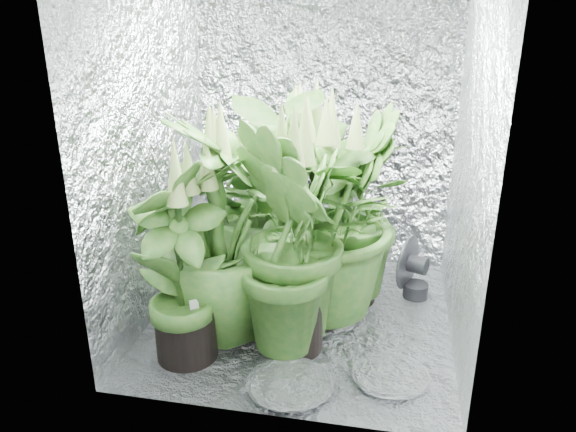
# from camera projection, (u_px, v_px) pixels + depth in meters

# --- Properties ---
(ground) EXTENTS (1.60, 1.60, 0.00)m
(ground) POSITION_uv_depth(u_px,v_px,m) (301.00, 317.00, 3.11)
(ground) COLOR silver
(ground) RESTS_ON ground
(walls) EXTENTS (1.62, 1.62, 2.00)m
(walls) POSITION_uv_depth(u_px,v_px,m) (303.00, 141.00, 2.75)
(walls) COLOR silver
(walls) RESTS_ON ground
(plant_a) EXTENTS (0.95, 0.95, 1.04)m
(plant_a) POSITION_uv_depth(u_px,v_px,m) (258.00, 204.00, 3.37)
(plant_a) COLOR black
(plant_a) RESTS_ON ground
(plant_b) EXTENTS (0.79, 0.79, 1.23)m
(plant_b) POSITION_uv_depth(u_px,v_px,m) (301.00, 195.00, 3.30)
(plant_b) COLOR black
(plant_b) RESTS_ON ground
(plant_c) EXTENTS (0.75, 0.75, 1.20)m
(plant_c) POSITION_uv_depth(u_px,v_px,m) (352.00, 210.00, 3.11)
(plant_c) COLOR black
(plant_c) RESTS_ON ground
(plant_d) EXTENTS (0.85, 0.85, 1.22)m
(plant_d) POSITION_uv_depth(u_px,v_px,m) (219.00, 232.00, 2.78)
(plant_d) COLOR black
(plant_d) RESTS_ON ground
(plant_e) EXTENTS (1.32, 1.32, 1.25)m
(plant_e) POSITION_uv_depth(u_px,v_px,m) (319.00, 216.00, 2.91)
(plant_e) COLOR black
(plant_e) RESTS_ON ground
(plant_f) EXTENTS (0.71, 0.71, 1.10)m
(plant_f) POSITION_uv_depth(u_px,v_px,m) (181.00, 264.00, 2.60)
(plant_f) COLOR black
(plant_f) RESTS_ON ground
(plant_g) EXTENTS (0.78, 0.78, 1.26)m
(plant_g) POSITION_uv_depth(u_px,v_px,m) (293.00, 241.00, 2.64)
(plant_g) COLOR black
(plant_g) RESTS_ON ground
(circulation_fan) EXTENTS (0.20, 0.31, 0.37)m
(circulation_fan) POSITION_uv_depth(u_px,v_px,m) (412.00, 271.00, 3.29)
(circulation_fan) COLOR black
(circulation_fan) RESTS_ON ground
(plant_label) EXTENTS (0.05, 0.04, 0.07)m
(plant_label) POSITION_uv_depth(u_px,v_px,m) (194.00, 307.00, 2.63)
(plant_label) COLOR white
(plant_label) RESTS_ON plant_f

